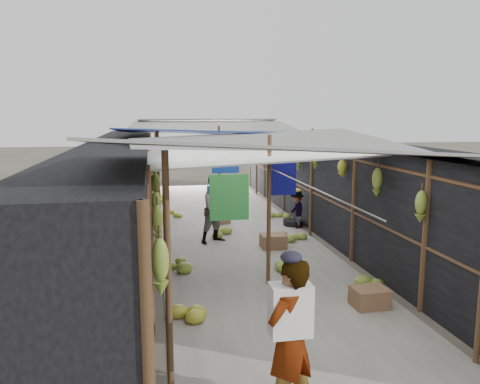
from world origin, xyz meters
TOP-DOWN VIEW (x-y plane):
  - ground at (0.00, 0.00)m, footprint 80.00×80.00m
  - aisle_slab at (0.00, 6.50)m, footprint 3.60×16.00m
  - stall_left at (-2.70, 6.50)m, footprint 1.40×15.00m
  - stall_right at (2.70, 6.50)m, footprint 1.40×15.00m
  - crate_near at (0.64, 5.12)m, footprint 0.54×0.43m
  - crate_mid at (1.29, 1.75)m, footprint 0.54×0.44m
  - crate_back at (-0.17, 7.63)m, footprint 0.55×0.51m
  - black_basin at (1.70, 7.08)m, footprint 0.54×0.54m
  - vendor_elderly at (-0.66, -0.48)m, footprint 0.70×0.64m
  - shopper_blue at (-0.52, 5.85)m, footprint 0.95×0.87m
  - vendor_seated at (1.70, 6.78)m, footprint 0.39×0.66m
  - market_canopy at (0.03, 6.84)m, footprint 5.62×15.20m
  - hanging_bananas at (0.04, 7.03)m, footprint 3.96×14.30m
  - floor_bananas at (-0.32, 6.10)m, footprint 3.87×9.92m

SIDE VIEW (x-z plane):
  - ground at x=0.00m, z-range 0.00..0.00m
  - aisle_slab at x=0.00m, z-range 0.00..0.02m
  - black_basin at x=1.70m, z-range 0.00..0.16m
  - crate_back at x=-0.17m, z-range 0.00..0.28m
  - floor_bananas at x=-0.32m, z-range -0.02..0.31m
  - crate_mid at x=1.29m, z-range 0.00..0.32m
  - crate_near at x=0.64m, z-range 0.00..0.32m
  - vendor_seated at x=1.70m, z-range 0.00..1.00m
  - shopper_blue at x=-0.52m, z-range 0.00..1.57m
  - vendor_elderly at x=-0.66m, z-range 0.00..1.60m
  - stall_left at x=-2.70m, z-range 0.00..2.30m
  - stall_right at x=2.70m, z-range 0.00..2.30m
  - hanging_bananas at x=0.04m, z-range 1.29..2.08m
  - market_canopy at x=0.03m, z-range 1.02..3.79m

